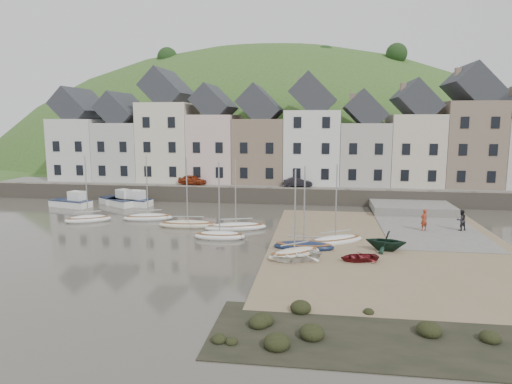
# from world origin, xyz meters

# --- Properties ---
(ground) EXTENTS (160.00, 160.00, 0.00)m
(ground) POSITION_xyz_m (0.00, 0.00, 0.00)
(ground) COLOR #403C32
(ground) RESTS_ON ground
(quay_land) EXTENTS (90.00, 30.00, 1.50)m
(quay_land) POSITION_xyz_m (0.00, 32.00, 0.75)
(quay_land) COLOR #375321
(quay_land) RESTS_ON ground
(quay_street) EXTENTS (70.00, 7.00, 0.10)m
(quay_street) POSITION_xyz_m (0.00, 20.50, 1.55)
(quay_street) COLOR slate
(quay_street) RESTS_ON quay_land
(seawall) EXTENTS (70.00, 1.20, 1.80)m
(seawall) POSITION_xyz_m (0.00, 17.00, 0.90)
(seawall) COLOR slate
(seawall) RESTS_ON ground
(beach) EXTENTS (18.00, 26.00, 0.06)m
(beach) POSITION_xyz_m (11.00, 0.00, 0.03)
(beach) COLOR #7B694A
(beach) RESTS_ON ground
(slipway) EXTENTS (8.00, 18.00, 0.12)m
(slipway) POSITION_xyz_m (15.00, 8.00, 0.06)
(slipway) COLOR slate
(slipway) RESTS_ON ground
(hillside) EXTENTS (134.40, 84.00, 84.00)m
(hillside) POSITION_xyz_m (-5.00, 60.00, -17.99)
(hillside) COLOR #375321
(hillside) RESTS_ON ground
(townhouse_terrace) EXTENTS (61.05, 8.00, 13.93)m
(townhouse_terrace) POSITION_xyz_m (1.76, 24.00, 7.32)
(townhouse_terrace) COLOR silver
(townhouse_terrace) RESTS_ON quay_land
(sailboat_0) EXTENTS (4.37, 3.25, 6.32)m
(sailboat_0) POSITION_xyz_m (-15.66, 5.08, 0.27)
(sailboat_0) COLOR white
(sailboat_0) RESTS_ON ground
(sailboat_1) EXTENTS (4.87, 2.60, 6.32)m
(sailboat_1) POSITION_xyz_m (-10.42, 6.63, 0.26)
(sailboat_1) COLOR white
(sailboat_1) RESTS_ON ground
(sailboat_2) EXTENTS (5.32, 1.92, 6.32)m
(sailboat_2) POSITION_xyz_m (-5.85, 4.24, 0.26)
(sailboat_2) COLOR beige
(sailboat_2) RESTS_ON ground
(sailboat_3) EXTENTS (4.16, 1.75, 6.32)m
(sailboat_3) POSITION_xyz_m (-2.18, 0.67, 0.27)
(sailboat_3) COLOR white
(sailboat_3) RESTS_ON ground
(sailboat_4) EXTENTS (5.58, 2.99, 6.32)m
(sailboat_4) POSITION_xyz_m (-1.47, 3.90, 0.26)
(sailboat_4) COLOR white
(sailboat_4) RESTS_ON ground
(sailboat_5) EXTENTS (4.45, 1.54, 6.32)m
(sailboat_5) POSITION_xyz_m (4.58, -1.49, 0.26)
(sailboat_5) COLOR #131F3D
(sailboat_5) RESTS_ON ground
(sailboat_6) EXTENTS (4.95, 3.91, 6.32)m
(sailboat_6) POSITION_xyz_m (6.91, 0.47, 0.26)
(sailboat_6) COLOR white
(sailboat_6) RESTS_ON ground
(sailboat_7) EXTENTS (4.22, 3.79, 6.32)m
(sailboat_7) POSITION_xyz_m (4.02, -3.46, 0.26)
(sailboat_7) COLOR beige
(sailboat_7) RESTS_ON ground
(motorboat_0) EXTENTS (5.15, 4.18, 1.70)m
(motorboat_0) POSITION_xyz_m (-16.48, 13.64, 0.58)
(motorboat_0) COLOR white
(motorboat_0) RESTS_ON ground
(motorboat_1) EXTENTS (4.95, 2.87, 1.70)m
(motorboat_1) POSITION_xyz_m (-21.10, 11.88, 0.58)
(motorboat_1) COLOR white
(motorboat_1) RESTS_ON ground
(motorboat_2) EXTENTS (5.29, 2.72, 1.70)m
(motorboat_2) POSITION_xyz_m (-15.03, 13.49, 0.58)
(motorboat_2) COLOR white
(motorboat_2) RESTS_ON ground
(rowboat_white) EXTENTS (4.23, 3.84, 0.72)m
(rowboat_white) POSITION_xyz_m (4.12, -4.40, 0.42)
(rowboat_white) COLOR white
(rowboat_white) RESTS_ON beach
(rowboat_green) EXTENTS (3.17, 2.87, 1.47)m
(rowboat_green) POSITION_xyz_m (10.45, -1.17, 0.80)
(rowboat_green) COLOR black
(rowboat_green) RESTS_ON beach
(rowboat_red) EXTENTS (3.00, 2.51, 0.53)m
(rowboat_red) POSITION_xyz_m (8.34, -3.96, 0.33)
(rowboat_red) COLOR maroon
(rowboat_red) RESTS_ON beach
(person_red) EXTENTS (0.80, 0.72, 1.83)m
(person_red) POSITION_xyz_m (14.43, 5.35, 1.04)
(person_red) COLOR #99341B
(person_red) RESTS_ON slipway
(person_dark) EXTENTS (1.06, 0.97, 1.78)m
(person_dark) POSITION_xyz_m (17.55, 5.82, 1.01)
(person_dark) COLOR #232228
(person_dark) RESTS_ON slipway
(car_left) EXTENTS (3.76, 2.38, 1.19)m
(car_left) POSITION_xyz_m (-9.71, 19.50, 2.20)
(car_left) COLOR maroon
(car_left) RESTS_ON quay_street
(car_right) EXTENTS (3.52, 1.82, 1.10)m
(car_right) POSITION_xyz_m (3.03, 19.50, 2.15)
(car_right) COLOR black
(car_right) RESTS_ON quay_street
(shore_rocks) EXTENTS (14.02, 6.19, 0.78)m
(shore_rocks) POSITION_xyz_m (7.57, -15.17, 0.14)
(shore_rocks) COLOR black
(shore_rocks) RESTS_ON ground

